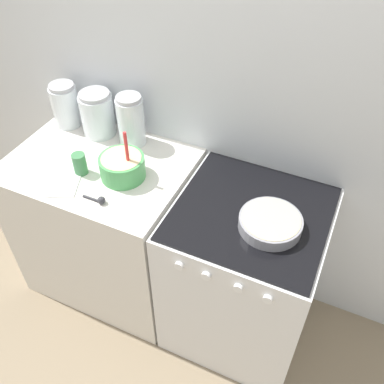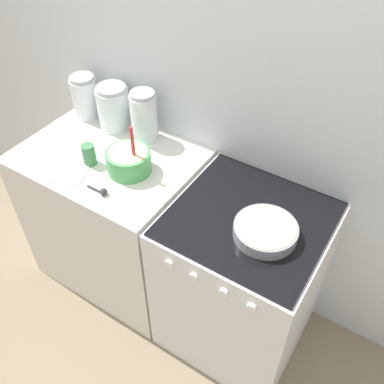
% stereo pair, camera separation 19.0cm
% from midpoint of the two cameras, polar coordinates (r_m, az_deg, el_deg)
% --- Properties ---
extents(ground_plane, '(12.00, 12.00, 0.00)m').
position_cam_midpoint_polar(ground_plane, '(2.56, -3.30, -19.24)').
color(ground_plane, gray).
extents(wall_back, '(4.80, 0.05, 2.40)m').
position_cam_midpoint_polar(wall_back, '(2.08, 6.64, 11.93)').
color(wall_back, silver).
rests_on(wall_back, ground_plane).
extents(countertop_cabinet, '(0.90, 0.67, 0.92)m').
position_cam_midpoint_polar(countertop_cabinet, '(2.51, -7.77, -3.44)').
color(countertop_cabinet, silver).
rests_on(countertop_cabinet, ground_plane).
extents(stove, '(0.69, 0.69, 0.92)m').
position_cam_midpoint_polar(stove, '(2.24, 9.07, -11.63)').
color(stove, silver).
rests_on(stove, ground_plane).
extents(mixing_bowl, '(0.22, 0.22, 0.27)m').
position_cam_midpoint_polar(mixing_bowl, '(2.06, -5.84, 4.17)').
color(mixing_bowl, '#4CA559').
rests_on(mixing_bowl, countertop_cabinet).
extents(baking_pan, '(0.27, 0.27, 0.06)m').
position_cam_midpoint_polar(baking_pan, '(1.81, 12.76, -5.19)').
color(baking_pan, gray).
rests_on(baking_pan, stove).
extents(storage_jar_left, '(0.15, 0.15, 0.24)m').
position_cam_midpoint_polar(storage_jar_left, '(2.47, -11.85, 11.96)').
color(storage_jar_left, silver).
rests_on(storage_jar_left, countertop_cabinet).
extents(storage_jar_middle, '(0.17, 0.17, 0.24)m').
position_cam_midpoint_polar(storage_jar_middle, '(2.35, -8.07, 10.71)').
color(storage_jar_middle, silver).
rests_on(storage_jar_middle, countertop_cabinet).
extents(storage_jar_right, '(0.14, 0.14, 0.27)m').
position_cam_midpoint_polar(storage_jar_right, '(2.23, -3.95, 9.56)').
color(storage_jar_right, silver).
rests_on(storage_jar_right, countertop_cabinet).
extents(tin_can, '(0.06, 0.06, 0.11)m').
position_cam_midpoint_polar(tin_can, '(2.13, -11.12, 4.83)').
color(tin_can, '#3F7F4C').
rests_on(tin_can, countertop_cabinet).
extents(recipe_page, '(0.25, 0.31, 0.01)m').
position_cam_midpoint_polar(recipe_page, '(2.16, -13.23, 3.17)').
color(recipe_page, white).
rests_on(recipe_page, countertop_cabinet).
extents(measuring_spoon, '(0.12, 0.04, 0.04)m').
position_cam_midpoint_polar(measuring_spoon, '(1.98, -9.30, -0.03)').
color(measuring_spoon, '#333338').
rests_on(measuring_spoon, countertop_cabinet).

